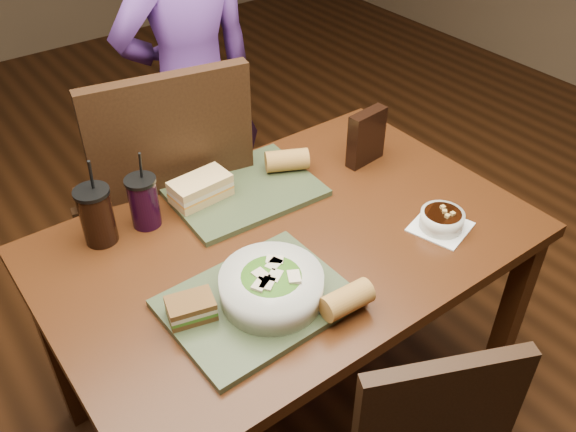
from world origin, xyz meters
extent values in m
plane|color=#381C0B|center=(0.00, 0.00, 0.00)|extent=(6.00, 6.00, 0.00)
cube|color=#3F1E0C|center=(0.60, -0.38, 0.35)|extent=(0.06, 0.06, 0.71)
cube|color=#3F1E0C|center=(-0.60, 0.38, 0.35)|extent=(0.06, 0.06, 0.71)
cube|color=#3F1E0C|center=(0.60, 0.38, 0.35)|extent=(0.06, 0.06, 0.71)
cube|color=#3F1E0C|center=(0.00, 0.00, 0.73)|extent=(1.30, 0.85, 0.04)
cube|color=black|center=(-0.05, -0.60, 0.63)|extent=(0.35, 0.18, 0.44)
cube|color=black|center=(-0.13, 0.61, 0.51)|extent=(0.56, 0.56, 0.05)
cube|color=black|center=(-0.13, 0.39, 0.82)|extent=(0.48, 0.14, 0.57)
cube|color=black|center=(-0.33, 0.40, 0.25)|extent=(0.05, 0.05, 0.49)
cube|color=black|center=(0.08, 0.40, 0.25)|extent=(0.05, 0.05, 0.49)
cube|color=black|center=(-0.33, 0.81, 0.25)|extent=(0.05, 0.05, 0.49)
cube|color=black|center=(0.08, 0.81, 0.25)|extent=(0.05, 0.05, 0.49)
imported|color=#552D7C|center=(0.21, 0.89, 0.77)|extent=(0.58, 0.40, 1.54)
cube|color=#323C24|center=(-0.21, -0.16, 0.76)|extent=(0.43, 0.33, 0.02)
cube|color=#323C24|center=(0.01, 0.24, 0.76)|extent=(0.43, 0.34, 0.02)
cylinder|color=silver|center=(-0.18, -0.18, 0.80)|extent=(0.24, 0.24, 0.07)
ellipsoid|color=#427219|center=(-0.18, -0.18, 0.82)|extent=(0.20, 0.20, 0.06)
cube|color=beige|center=(-0.14, -0.22, 0.84)|extent=(0.04, 0.05, 0.01)
cube|color=beige|center=(-0.20, -0.17, 0.84)|extent=(0.03, 0.04, 0.01)
cube|color=beige|center=(-0.18, -0.19, 0.84)|extent=(0.05, 0.05, 0.01)
cube|color=beige|center=(-0.20, -0.20, 0.84)|extent=(0.05, 0.05, 0.01)
cube|color=beige|center=(-0.15, -0.15, 0.84)|extent=(0.05, 0.04, 0.01)
cube|color=beige|center=(-0.22, -0.19, 0.84)|extent=(0.05, 0.04, 0.01)
cube|color=beige|center=(-0.15, -0.14, 0.84)|extent=(0.05, 0.05, 0.01)
cube|color=white|center=(0.36, -0.22, 0.75)|extent=(0.18, 0.18, 0.00)
cylinder|color=silver|center=(0.36, -0.22, 0.78)|extent=(0.12, 0.12, 0.05)
cylinder|color=black|center=(0.36, -0.22, 0.80)|extent=(0.10, 0.10, 0.01)
cube|color=#B28947|center=(0.36, -0.22, 0.81)|extent=(0.02, 0.02, 0.01)
cube|color=#B28947|center=(0.37, -0.21, 0.81)|extent=(0.01, 0.01, 0.01)
cube|color=#B28947|center=(0.35, -0.24, 0.81)|extent=(0.01, 0.01, 0.01)
cube|color=#B28947|center=(0.37, -0.24, 0.81)|extent=(0.01, 0.01, 0.01)
cube|color=#593819|center=(-0.36, -0.11, 0.78)|extent=(0.12, 0.10, 0.01)
cube|color=#3F721E|center=(-0.36, -0.11, 0.79)|extent=(0.12, 0.10, 0.01)
cube|color=beige|center=(-0.36, -0.11, 0.80)|extent=(0.12, 0.10, 0.01)
cube|color=#593819|center=(-0.36, -0.11, 0.81)|extent=(0.12, 0.10, 0.01)
cube|color=tan|center=(-0.11, 0.27, 0.78)|extent=(0.17, 0.10, 0.02)
cube|color=orange|center=(-0.11, 0.27, 0.80)|extent=(0.17, 0.10, 0.01)
cube|color=beige|center=(-0.11, 0.27, 0.81)|extent=(0.17, 0.10, 0.01)
cube|color=tan|center=(-0.11, 0.27, 0.82)|extent=(0.17, 0.10, 0.02)
cylinder|color=#AD7533|center=(-0.06, -0.31, 0.80)|extent=(0.13, 0.07, 0.06)
cylinder|color=#AD7533|center=(0.18, 0.24, 0.80)|extent=(0.15, 0.12, 0.07)
cylinder|color=black|center=(-0.41, 0.29, 0.83)|extent=(0.09, 0.09, 0.15)
cylinder|color=black|center=(-0.41, 0.29, 0.91)|extent=(0.09, 0.09, 0.01)
cylinder|color=black|center=(-0.40, 0.29, 0.95)|extent=(0.01, 0.03, 0.10)
cylinder|color=black|center=(-0.28, 0.28, 0.82)|extent=(0.08, 0.08, 0.14)
cylinder|color=black|center=(-0.28, 0.28, 0.90)|extent=(0.09, 0.09, 0.01)
cylinder|color=black|center=(-0.27, 0.28, 0.94)|extent=(0.01, 0.02, 0.09)
cube|color=black|center=(0.42, 0.16, 0.84)|extent=(0.14, 0.06, 0.18)
camera|label=1|loc=(-0.76, -1.02, 1.81)|focal=38.00mm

